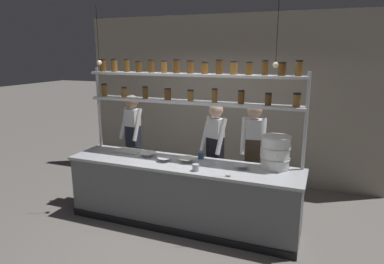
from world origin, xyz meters
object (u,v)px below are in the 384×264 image
(prep_bowl_center_back, at_px, (186,160))
(serving_cup_by_board, at_px, (201,156))
(prep_bowl_near_left, at_px, (164,160))
(serving_cup_front, at_px, (196,168))
(chef_left, at_px, (133,137))
(chef_center, at_px, (215,149))
(spice_shelf_unit, at_px, (191,89))
(cutting_board, at_px, (129,151))
(chef_right, at_px, (253,151))
(prep_bowl_center_front, at_px, (241,167))
(prep_bowl_near_right, at_px, (148,155))
(container_stack, at_px, (276,152))

(prep_bowl_center_back, height_order, serving_cup_by_board, serving_cup_by_board)
(prep_bowl_near_left, relative_size, serving_cup_front, 2.18)
(chef_left, relative_size, serving_cup_front, 19.16)
(chef_left, relative_size, chef_center, 1.01)
(spice_shelf_unit, bearing_deg, cutting_board, -171.99)
(spice_shelf_unit, bearing_deg, chef_center, 42.39)
(chef_right, relative_size, cutting_board, 4.28)
(chef_left, relative_size, serving_cup_by_board, 18.24)
(prep_bowl_center_front, bearing_deg, serving_cup_by_board, 162.12)
(prep_bowl_center_front, bearing_deg, chef_left, 160.99)
(serving_cup_front, bearing_deg, chef_right, 59.56)
(prep_bowl_near_right, height_order, serving_cup_by_board, serving_cup_by_board)
(spice_shelf_unit, relative_size, prep_bowl_near_left, 16.40)
(prep_bowl_near_left, height_order, prep_bowl_center_front, prep_bowl_near_left)
(spice_shelf_unit, distance_m, prep_bowl_center_back, 1.01)
(prep_bowl_near_right, bearing_deg, serving_cup_front, -20.09)
(chef_right, height_order, prep_bowl_near_right, chef_right)
(prep_bowl_center_back, bearing_deg, prep_bowl_near_left, -166.37)
(prep_bowl_center_front, height_order, prep_bowl_center_back, prep_bowl_center_back)
(chef_right, xyz_separation_m, container_stack, (0.39, -0.46, 0.15))
(prep_bowl_center_front, bearing_deg, chef_right, 87.79)
(chef_left, xyz_separation_m, chef_center, (1.55, -0.19, -0.02))
(prep_bowl_near_right, bearing_deg, serving_cup_by_board, 14.27)
(spice_shelf_unit, distance_m, chef_left, 1.62)
(chef_center, height_order, prep_bowl_center_back, chef_center)
(serving_cup_front, bearing_deg, prep_bowl_center_back, 131.23)
(prep_bowl_center_back, distance_m, serving_cup_front, 0.38)
(prep_bowl_center_front, distance_m, prep_bowl_near_right, 1.41)
(container_stack, xyz_separation_m, prep_bowl_near_right, (-1.82, -0.16, -0.19))
(prep_bowl_center_back, relative_size, prep_bowl_near_right, 0.96)
(prep_bowl_center_front, bearing_deg, container_stack, 22.90)
(cutting_board, relative_size, prep_bowl_near_left, 2.03)
(prep_bowl_near_right, bearing_deg, chef_right, 23.52)
(container_stack, bearing_deg, prep_bowl_center_back, -170.56)
(prep_bowl_near_left, bearing_deg, chef_center, 48.74)
(chef_center, height_order, serving_cup_by_board, chef_center)
(spice_shelf_unit, distance_m, cutting_board, 1.40)
(chef_center, relative_size, prep_bowl_center_front, 8.92)
(container_stack, bearing_deg, prep_bowl_near_right, -174.94)
(container_stack, distance_m, prep_bowl_near_left, 1.54)
(spice_shelf_unit, relative_size, container_stack, 7.34)
(prep_bowl_center_back, bearing_deg, container_stack, 9.44)
(prep_bowl_center_back, bearing_deg, serving_cup_by_board, 59.92)
(prep_bowl_near_right, distance_m, serving_cup_front, 0.93)
(container_stack, distance_m, cutting_board, 2.24)
(serving_cup_front, bearing_deg, serving_cup_by_board, 102.58)
(serving_cup_by_board, bearing_deg, prep_bowl_center_back, -120.08)
(serving_cup_by_board, bearing_deg, chef_right, 32.67)
(prep_bowl_near_left, bearing_deg, prep_bowl_center_front, 5.13)
(chef_left, bearing_deg, prep_bowl_center_back, -22.04)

